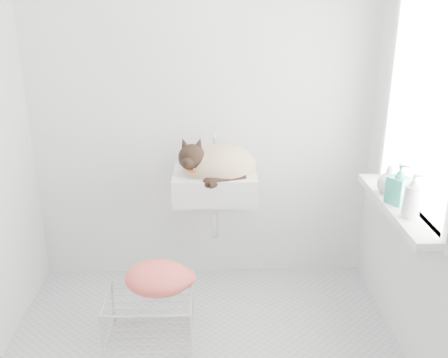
{
  "coord_description": "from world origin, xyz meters",
  "views": [
    {
      "loc": [
        0.05,
        -2.12,
        1.86
      ],
      "look_at": [
        0.12,
        0.5,
        0.88
      ],
      "focal_mm": 39.98,
      "sensor_mm": 36.0,
      "label": 1
    }
  ],
  "objects_px": {
    "sink": "(215,170)",
    "bottle_b": "(396,203)",
    "wire_rack": "(150,317)",
    "bottle_a": "(409,217)",
    "bottle_c": "(387,193)",
    "cat": "(217,164)"
  },
  "relations": [
    {
      "from": "sink",
      "to": "bottle_b",
      "type": "bearing_deg",
      "value": -30.12
    },
    {
      "from": "wire_rack",
      "to": "bottle_a",
      "type": "xyz_separation_m",
      "value": [
        1.3,
        -0.22,
        0.7
      ]
    },
    {
      "from": "bottle_c",
      "to": "sink",
      "type": "bearing_deg",
      "value": 156.87
    },
    {
      "from": "wire_rack",
      "to": "bottle_c",
      "type": "bearing_deg",
      "value": 4.27
    },
    {
      "from": "bottle_b",
      "to": "bottle_c",
      "type": "distance_m",
      "value": 0.14
    },
    {
      "from": "cat",
      "to": "wire_rack",
      "type": "relative_size",
      "value": 1.0
    },
    {
      "from": "cat",
      "to": "wire_rack",
      "type": "bearing_deg",
      "value": -132.36
    },
    {
      "from": "wire_rack",
      "to": "bottle_c",
      "type": "height_order",
      "value": "bottle_c"
    },
    {
      "from": "bottle_a",
      "to": "bottle_b",
      "type": "relative_size",
      "value": 0.88
    },
    {
      "from": "wire_rack",
      "to": "bottle_b",
      "type": "bearing_deg",
      "value": -1.95
    },
    {
      "from": "sink",
      "to": "bottle_b",
      "type": "xyz_separation_m",
      "value": [
        0.93,
        -0.54,
        0.0
      ]
    },
    {
      "from": "sink",
      "to": "wire_rack",
      "type": "height_order",
      "value": "sink"
    },
    {
      "from": "cat",
      "to": "sink",
      "type": "bearing_deg",
      "value": 120.53
    },
    {
      "from": "sink",
      "to": "bottle_b",
      "type": "height_order",
      "value": "bottle_b"
    },
    {
      "from": "sink",
      "to": "wire_rack",
      "type": "relative_size",
      "value": 1.05
    },
    {
      "from": "cat",
      "to": "bottle_a",
      "type": "height_order",
      "value": "cat"
    },
    {
      "from": "sink",
      "to": "bottle_a",
      "type": "relative_size",
      "value": 2.67
    },
    {
      "from": "wire_rack",
      "to": "cat",
      "type": "bearing_deg",
      "value": 50.75
    },
    {
      "from": "sink",
      "to": "bottle_a",
      "type": "bearing_deg",
      "value": -37.47
    },
    {
      "from": "sink",
      "to": "cat",
      "type": "height_order",
      "value": "cat"
    },
    {
      "from": "sink",
      "to": "wire_rack",
      "type": "xyz_separation_m",
      "value": [
        -0.38,
        -0.49,
        -0.7
      ]
    },
    {
      "from": "bottle_b",
      "to": "wire_rack",
      "type": "bearing_deg",
      "value": 178.05
    }
  ]
}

